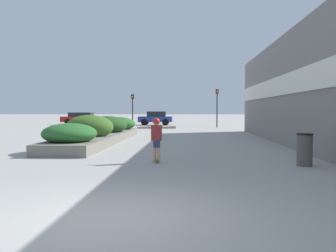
# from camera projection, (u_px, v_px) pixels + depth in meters

# --- Properties ---
(ground_plane) EXTENTS (300.00, 300.00, 0.00)m
(ground_plane) POSITION_uv_depth(u_px,v_px,m) (102.00, 218.00, 5.87)
(ground_plane) COLOR #A3A099
(building_wall_right) EXTENTS (0.67, 31.52, 5.32)m
(building_wall_right) POSITION_uv_depth(u_px,v_px,m) (315.00, 85.00, 14.29)
(building_wall_right) COLOR gray
(building_wall_right) RESTS_ON ground_plane
(planter_box) EXTENTS (2.42, 13.21, 1.47)m
(planter_box) POSITION_uv_depth(u_px,v_px,m) (100.00, 131.00, 19.94)
(planter_box) COLOR slate
(planter_box) RESTS_ON ground_plane
(skateboard) EXTENTS (0.27, 0.66, 0.10)m
(skateboard) POSITION_uv_depth(u_px,v_px,m) (156.00, 160.00, 12.16)
(skateboard) COLOR olive
(skateboard) RESTS_ON ground_plane
(skateboarder) EXTENTS (1.25, 0.27, 1.35)m
(skateboarder) POSITION_uv_depth(u_px,v_px,m) (156.00, 134.00, 12.13)
(skateboarder) COLOR tan
(skateboarder) RESTS_ON skateboard
(trash_bin) EXTENTS (0.48, 0.48, 0.99)m
(trash_bin) POSITION_uv_depth(u_px,v_px,m) (305.00, 150.00, 11.32)
(trash_bin) COLOR #514C47
(trash_bin) RESTS_ON ground_plane
(car_leftmost) EXTENTS (4.75, 1.93, 1.44)m
(car_leftmost) POSITION_uv_depth(u_px,v_px,m) (82.00, 118.00, 43.12)
(car_leftmost) COLOR maroon
(car_leftmost) RESTS_ON ground_plane
(car_center_left) EXTENTS (3.83, 1.87, 1.56)m
(car_center_left) POSITION_uv_depth(u_px,v_px,m) (156.00, 118.00, 42.70)
(car_center_left) COLOR navy
(car_center_left) RESTS_ON ground_plane
(traffic_light_left) EXTENTS (0.28, 0.30, 3.25)m
(traffic_light_left) POSITION_uv_depth(u_px,v_px,m) (133.00, 105.00, 36.64)
(traffic_light_left) COLOR black
(traffic_light_left) RESTS_ON ground_plane
(traffic_light_right) EXTENTS (0.28, 0.30, 3.75)m
(traffic_light_right) POSITION_uv_depth(u_px,v_px,m) (217.00, 102.00, 36.68)
(traffic_light_right) COLOR black
(traffic_light_right) RESTS_ON ground_plane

